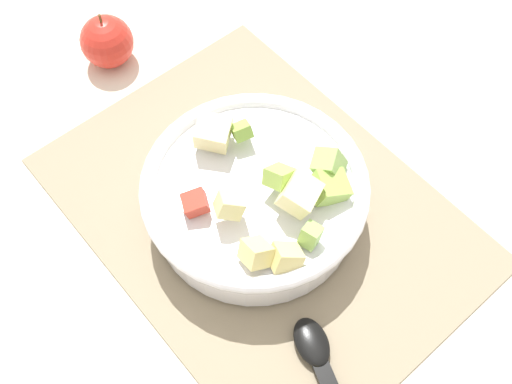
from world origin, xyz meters
TOP-DOWN VIEW (x-y plane):
  - ground_plane at (0.00, 0.00)m, footprint 2.40×2.40m
  - placemat at (0.00, 0.00)m, footprint 0.51×0.37m
  - salad_bowl at (0.00, -0.01)m, footprint 0.26×0.26m
  - serving_spoon at (0.20, -0.08)m, footprint 0.19×0.09m
  - whole_apple at (-0.33, -0.00)m, footprint 0.07×0.07m

SIDE VIEW (x-z plane):
  - ground_plane at x=0.00m, z-range 0.00..0.00m
  - placemat at x=0.00m, z-range 0.00..0.01m
  - serving_spoon at x=0.20m, z-range 0.00..0.02m
  - whole_apple at x=-0.33m, z-range -0.01..0.08m
  - salad_bowl at x=0.00m, z-range -0.01..0.10m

